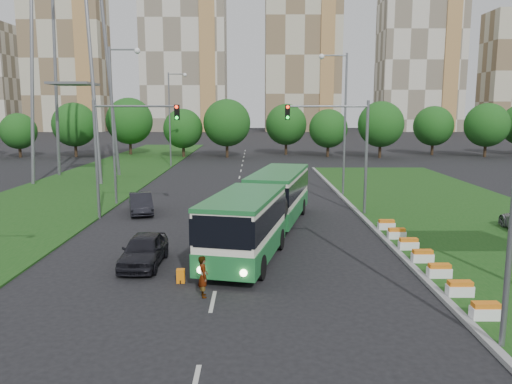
{
  "coord_description": "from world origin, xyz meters",
  "views": [
    {
      "loc": [
        -1.39,
        -24.45,
        7.39
      ],
      "look_at": [
        -1.28,
        4.41,
        2.6
      ],
      "focal_mm": 35.0,
      "sensor_mm": 36.0,
      "label": 1
    }
  ],
  "objects_px": {
    "shopping_trolley": "(181,276)",
    "articulated_bus": "(262,207)",
    "car_left_far": "(141,203)",
    "car_left_near": "(144,250)",
    "traffic_mast_left": "(120,140)",
    "pedestrian": "(203,276)",
    "traffic_mast_median": "(343,139)"
  },
  "relations": [
    {
      "from": "car_left_far",
      "to": "car_left_near",
      "type": "bearing_deg",
      "value": -92.12
    },
    {
      "from": "traffic_mast_median",
      "to": "articulated_bus",
      "type": "relative_size",
      "value": 0.45
    },
    {
      "from": "traffic_mast_left",
      "to": "articulated_bus",
      "type": "bearing_deg",
      "value": -27.99
    },
    {
      "from": "traffic_mast_left",
      "to": "articulated_bus",
      "type": "relative_size",
      "value": 0.45
    },
    {
      "from": "car_left_far",
      "to": "shopping_trolley",
      "type": "height_order",
      "value": "car_left_far"
    },
    {
      "from": "car_left_near",
      "to": "car_left_far",
      "type": "height_order",
      "value": "car_left_near"
    },
    {
      "from": "articulated_bus",
      "to": "car_left_near",
      "type": "height_order",
      "value": "articulated_bus"
    },
    {
      "from": "pedestrian",
      "to": "traffic_mast_median",
      "type": "bearing_deg",
      "value": -42.14
    },
    {
      "from": "car_left_far",
      "to": "shopping_trolley",
      "type": "distance_m",
      "value": 15.4
    },
    {
      "from": "car_left_far",
      "to": "shopping_trolley",
      "type": "xyz_separation_m",
      "value": [
        4.97,
        -14.57,
        -0.43
      ]
    },
    {
      "from": "articulated_bus",
      "to": "car_left_far",
      "type": "xyz_separation_m",
      "value": [
        -8.62,
        6.76,
        -1.08
      ]
    },
    {
      "from": "articulated_bus",
      "to": "shopping_trolley",
      "type": "bearing_deg",
      "value": -102.25
    },
    {
      "from": "articulated_bus",
      "to": "car_left_far",
      "type": "bearing_deg",
      "value": 154.74
    },
    {
      "from": "traffic_mast_left",
      "to": "car_left_near",
      "type": "bearing_deg",
      "value": -70.33
    },
    {
      "from": "traffic_mast_left",
      "to": "car_left_far",
      "type": "bearing_deg",
      "value": 63.62
    },
    {
      "from": "shopping_trolley",
      "to": "traffic_mast_median",
      "type": "bearing_deg",
      "value": 52.8
    },
    {
      "from": "car_left_near",
      "to": "car_left_far",
      "type": "relative_size",
      "value": 1.02
    },
    {
      "from": "traffic_mast_left",
      "to": "articulated_bus",
      "type": "xyz_separation_m",
      "value": [
        9.48,
        -5.04,
        -3.55
      ]
    },
    {
      "from": "articulated_bus",
      "to": "traffic_mast_left",
      "type": "bearing_deg",
      "value": 164.86
    },
    {
      "from": "shopping_trolley",
      "to": "pedestrian",
      "type": "bearing_deg",
      "value": -58.31
    },
    {
      "from": "shopping_trolley",
      "to": "articulated_bus",
      "type": "bearing_deg",
      "value": 61.69
    },
    {
      "from": "car_left_near",
      "to": "traffic_mast_median",
      "type": "bearing_deg",
      "value": 45.72
    },
    {
      "from": "car_left_near",
      "to": "shopping_trolley",
      "type": "xyz_separation_m",
      "value": [
        2.11,
        -2.44,
        -0.47
      ]
    },
    {
      "from": "car_left_near",
      "to": "traffic_mast_left",
      "type": "bearing_deg",
      "value": 110.48
    },
    {
      "from": "car_left_far",
      "to": "pedestrian",
      "type": "distance_m",
      "value": 17.32
    },
    {
      "from": "traffic_mast_median",
      "to": "articulated_bus",
      "type": "height_order",
      "value": "traffic_mast_median"
    },
    {
      "from": "articulated_bus",
      "to": "car_left_far",
      "type": "relative_size",
      "value": 4.06
    },
    {
      "from": "traffic_mast_median",
      "to": "car_left_near",
      "type": "height_order",
      "value": "traffic_mast_median"
    },
    {
      "from": "traffic_mast_median",
      "to": "traffic_mast_left",
      "type": "xyz_separation_m",
      "value": [
        -15.16,
        -1.0,
        0.0
      ]
    },
    {
      "from": "articulated_bus",
      "to": "pedestrian",
      "type": "bearing_deg",
      "value": -92.04
    },
    {
      "from": "car_left_near",
      "to": "car_left_far",
      "type": "distance_m",
      "value": 12.46
    },
    {
      "from": "traffic_mast_left",
      "to": "car_left_near",
      "type": "relative_size",
      "value": 1.79
    }
  ]
}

